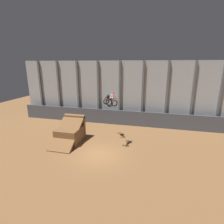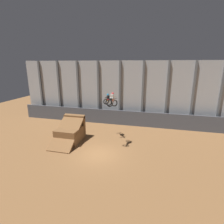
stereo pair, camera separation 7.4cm
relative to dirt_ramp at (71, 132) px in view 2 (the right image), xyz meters
name	(u,v)px [view 2 (the right image)]	position (x,y,z in m)	size (l,w,h in m)	color
ground_plane	(98,155)	(4.26, -2.53, -1.02)	(60.00, 60.00, 0.00)	brown
arena_back_wall	(120,93)	(4.26, 8.16, 3.64)	(32.00, 0.40, 9.32)	#ADB2B7
lower_barrier	(118,117)	(4.26, 6.89, 0.08)	(31.36, 0.20, 2.21)	#474C56
dirt_ramp	(71,132)	(0.00, 0.00, 0.00)	(2.63, 4.57, 2.98)	brown
rider_bike_left_air	(108,101)	(4.07, 1.95, 3.63)	(1.44, 1.69, 1.45)	black
rider_bike_right_air	(112,100)	(5.12, -0.36, 4.19)	(1.04, 1.76, 1.61)	black
traffic_cone_near_ramp	(73,128)	(-1.33, 3.11, -0.74)	(0.36, 0.36, 0.58)	black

